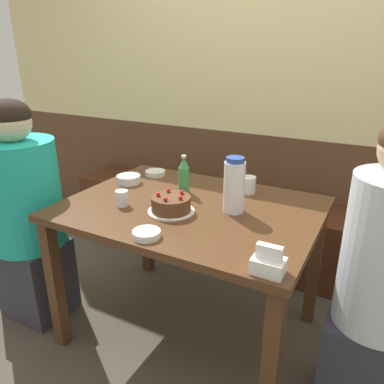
# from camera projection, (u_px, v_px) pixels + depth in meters

# --- Properties ---
(ground_plane) EXTENTS (12.00, 12.00, 0.00)m
(ground_plane) POSITION_uv_depth(u_px,v_px,m) (191.00, 330.00, 2.07)
(ground_plane) COLOR #4C4238
(back_wall) EXTENTS (4.80, 0.04, 2.50)m
(back_wall) POSITION_uv_depth(u_px,v_px,m) (266.00, 81.00, 2.48)
(back_wall) COLOR brown
(back_wall) RESTS_ON ground_plane
(bench_seat) EXTENTS (2.78, 0.38, 0.48)m
(bench_seat) POSITION_uv_depth(u_px,v_px,m) (246.00, 231.00, 2.67)
(bench_seat) COLOR #472314
(bench_seat) RESTS_ON ground_plane
(dining_table) EXTENTS (1.20, 0.89, 0.75)m
(dining_table) POSITION_uv_depth(u_px,v_px,m) (190.00, 224.00, 1.84)
(dining_table) COLOR #4C2D19
(dining_table) RESTS_ON ground_plane
(birthday_cake) EXTENTS (0.22, 0.22, 0.09)m
(birthday_cake) POSITION_uv_depth(u_px,v_px,m) (171.00, 204.00, 1.72)
(birthday_cake) COLOR white
(birthday_cake) RESTS_ON dining_table
(water_pitcher) EXTENTS (0.10, 0.10, 0.26)m
(water_pitcher) POSITION_uv_depth(u_px,v_px,m) (234.00, 186.00, 1.69)
(water_pitcher) COLOR white
(water_pitcher) RESTS_ON dining_table
(soju_bottle) EXTENTS (0.06, 0.06, 0.20)m
(soju_bottle) POSITION_uv_depth(u_px,v_px,m) (184.00, 175.00, 1.93)
(soju_bottle) COLOR #388E4C
(soju_bottle) RESTS_ON dining_table
(napkin_holder) EXTENTS (0.11, 0.08, 0.11)m
(napkin_holder) POSITION_uv_depth(u_px,v_px,m) (268.00, 263.00, 1.25)
(napkin_holder) COLOR white
(napkin_holder) RESTS_ON dining_table
(bowl_soup_white) EXTENTS (0.11, 0.11, 0.03)m
(bowl_soup_white) POSITION_uv_depth(u_px,v_px,m) (147.00, 234.00, 1.50)
(bowl_soup_white) COLOR white
(bowl_soup_white) RESTS_ON dining_table
(bowl_rice_small) EXTENTS (0.13, 0.13, 0.04)m
(bowl_rice_small) POSITION_uv_depth(u_px,v_px,m) (129.00, 179.00, 2.10)
(bowl_rice_small) COLOR white
(bowl_rice_small) RESTS_ON dining_table
(bowl_side_dish) EXTENTS (0.12, 0.12, 0.03)m
(bowl_side_dish) POSITION_uv_depth(u_px,v_px,m) (155.00, 173.00, 2.23)
(bowl_side_dish) COLOR white
(bowl_side_dish) RESTS_ON dining_table
(glass_water_tall) EXTENTS (0.08, 0.08, 0.09)m
(glass_water_tall) POSITION_uv_depth(u_px,v_px,m) (248.00, 185.00, 1.95)
(glass_water_tall) COLOR silver
(glass_water_tall) RESTS_ON dining_table
(glass_tumbler_short) EXTENTS (0.06, 0.06, 0.08)m
(glass_tumbler_short) POSITION_uv_depth(u_px,v_px,m) (122.00, 198.00, 1.79)
(glass_tumbler_short) COLOR silver
(glass_tumbler_short) RESTS_ON dining_table
(person_teal_shirt) EXTENTS (0.34, 0.32, 1.25)m
(person_teal_shirt) POSITION_uv_depth(u_px,v_px,m) (381.00, 289.00, 1.42)
(person_teal_shirt) COLOR #33333D
(person_teal_shirt) RESTS_ON ground_plane
(person_pale_blue_shirt) EXTENTS (0.39, 0.39, 1.23)m
(person_pale_blue_shirt) POSITION_uv_depth(u_px,v_px,m) (26.00, 214.00, 2.01)
(person_pale_blue_shirt) COLOR #33333D
(person_pale_blue_shirt) RESTS_ON ground_plane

